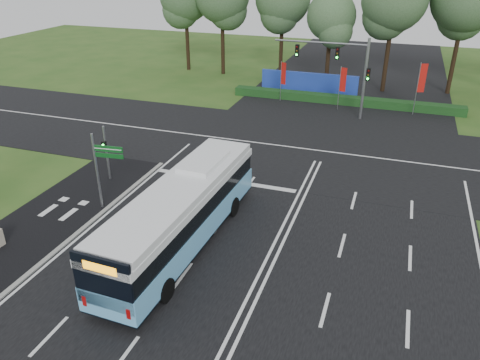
% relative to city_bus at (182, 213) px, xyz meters
% --- Properties ---
extents(ground, '(120.00, 120.00, 0.00)m').
position_rel_city_bus_xyz_m(ground, '(4.36, 2.52, -1.85)').
color(ground, '#2C531B').
rests_on(ground, ground).
extents(road_main, '(20.00, 120.00, 0.04)m').
position_rel_city_bus_xyz_m(road_main, '(4.36, 2.52, -1.83)').
color(road_main, black).
rests_on(road_main, ground).
extents(road_cross, '(120.00, 14.00, 0.05)m').
position_rel_city_bus_xyz_m(road_cross, '(4.36, 14.52, -1.83)').
color(road_cross, black).
rests_on(road_cross, ground).
extents(bike_path, '(5.00, 18.00, 0.06)m').
position_rel_city_bus_xyz_m(bike_path, '(-8.14, -0.48, -1.82)').
color(bike_path, black).
rests_on(bike_path, ground).
extents(kerb_strip, '(0.25, 18.00, 0.12)m').
position_rel_city_bus_xyz_m(kerb_strip, '(-5.74, -0.48, -1.79)').
color(kerb_strip, gray).
rests_on(kerb_strip, ground).
extents(city_bus, '(3.15, 12.91, 3.68)m').
position_rel_city_bus_xyz_m(city_bus, '(0.00, 0.00, 0.00)').
color(city_bus, '#68BAF2').
rests_on(city_bus, ground).
extents(pedestrian_signal, '(0.33, 0.43, 3.68)m').
position_rel_city_bus_xyz_m(pedestrian_signal, '(-7.81, 5.25, 0.16)').
color(pedestrian_signal, gray).
rests_on(pedestrian_signal, ground).
extents(street_sign, '(1.78, 0.30, 4.58)m').
position_rel_city_bus_xyz_m(street_sign, '(-5.79, 1.97, 0.99)').
color(street_sign, gray).
rests_on(street_sign, ground).
extents(banner_flag_left, '(0.55, 0.26, 3.93)m').
position_rel_city_bus_xyz_m(banner_flag_left, '(-1.55, 25.93, 0.73)').
color(banner_flag_left, gray).
rests_on(banner_flag_left, ground).
extents(banner_flag_mid, '(0.59, 0.15, 4.07)m').
position_rel_city_bus_xyz_m(banner_flag_mid, '(4.27, 24.99, 0.82)').
color(banner_flag_mid, gray).
rests_on(banner_flag_mid, ground).
extents(banner_flag_right, '(0.66, 0.31, 4.73)m').
position_rel_city_bus_xyz_m(banner_flag_right, '(10.99, 25.89, 1.23)').
color(banner_flag_right, gray).
rests_on(banner_flag_right, ground).
extents(traffic_light_gantry, '(8.41, 0.28, 7.00)m').
position_rel_city_bus_xyz_m(traffic_light_gantry, '(4.56, 23.02, 2.81)').
color(traffic_light_gantry, gray).
rests_on(traffic_light_gantry, ground).
extents(hedge, '(22.00, 1.20, 0.80)m').
position_rel_city_bus_xyz_m(hedge, '(4.36, 27.02, -1.45)').
color(hedge, '#163A15').
rests_on(hedge, ground).
extents(blue_hoarding, '(10.00, 0.30, 2.20)m').
position_rel_city_bus_xyz_m(blue_hoarding, '(0.36, 29.52, -0.75)').
color(blue_hoarding, '#203DAE').
rests_on(blue_hoarding, ground).
extents(eucalyptus_row, '(52.61, 8.93, 12.64)m').
position_rel_city_bus_xyz_m(eucalyptus_row, '(6.30, 34.34, 6.73)').
color(eucalyptus_row, black).
rests_on(eucalyptus_row, ground).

